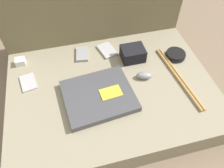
% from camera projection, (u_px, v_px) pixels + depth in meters
% --- Properties ---
extents(ground_plane, '(8.00, 8.00, 0.00)m').
position_uv_depth(ground_plane, '(112.00, 102.00, 1.08)').
color(ground_plane, '#7A6651').
extents(couch_seat, '(0.93, 0.67, 0.12)m').
position_uv_depth(couch_seat, '(112.00, 95.00, 1.03)').
color(couch_seat, gray).
rests_on(couch_seat, ground_plane).
extents(couch_backrest, '(0.93, 0.20, 0.54)m').
position_uv_depth(couch_backrest, '(92.00, 5.00, 1.13)').
color(couch_backrest, '#756B4C').
rests_on(couch_backrest, ground_plane).
extents(laptop, '(0.31, 0.28, 0.03)m').
position_uv_depth(laptop, '(99.00, 96.00, 0.93)').
color(laptop, '#47474C').
rests_on(laptop, couch_seat).
extents(computer_mouse, '(0.08, 0.06, 0.03)m').
position_uv_depth(computer_mouse, '(144.00, 76.00, 1.00)').
color(computer_mouse, gray).
rests_on(computer_mouse, couch_seat).
extents(speaker_puck, '(0.10, 0.10, 0.03)m').
position_uv_depth(speaker_puck, '(176.00, 55.00, 1.10)').
color(speaker_puck, black).
rests_on(speaker_puck, couch_seat).
extents(phone_silver, '(0.07, 0.11, 0.01)m').
position_uv_depth(phone_silver, '(82.00, 54.00, 1.11)').
color(phone_silver, '#99999E').
rests_on(phone_silver, couch_seat).
extents(phone_black, '(0.10, 0.12, 0.01)m').
position_uv_depth(phone_black, '(107.00, 50.00, 1.13)').
color(phone_black, '#B7B7BC').
rests_on(phone_black, couch_seat).
extents(phone_small, '(0.08, 0.11, 0.01)m').
position_uv_depth(phone_small, '(28.00, 82.00, 0.99)').
color(phone_small, '#B7B7BC').
rests_on(phone_small, couch_seat).
extents(camera_pouch, '(0.11, 0.09, 0.07)m').
position_uv_depth(camera_pouch, '(133.00, 54.00, 1.07)').
color(camera_pouch, black).
rests_on(camera_pouch, couch_seat).
extents(charger_brick, '(0.05, 0.04, 0.03)m').
position_uv_depth(charger_brick, '(20.00, 62.00, 1.06)').
color(charger_brick, silver).
rests_on(charger_brick, couch_seat).
extents(drumstick_pair, '(0.07, 0.40, 0.01)m').
position_uv_depth(drumstick_pair, '(178.00, 77.00, 1.01)').
color(drumstick_pair, tan).
rests_on(drumstick_pair, couch_seat).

